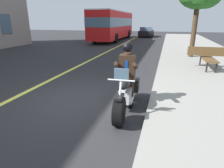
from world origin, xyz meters
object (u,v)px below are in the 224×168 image
at_px(rider_main, 127,69).
at_px(bus_near, 113,24).
at_px(motorcycle_main, 126,93).
at_px(car_dark, 146,32).
at_px(bench_sidewalk, 208,56).

height_order(rider_main, bus_near, bus_near).
height_order(motorcycle_main, bus_near, bus_near).
xyz_separation_m(rider_main, bus_near, (-18.06, -5.46, 0.84)).
bearing_deg(car_dark, bench_sidewalk, 14.20).
bearing_deg(motorcycle_main, bench_sidewalk, 150.81).
relative_size(rider_main, car_dark, 0.38).
xyz_separation_m(motorcycle_main, rider_main, (-0.19, -0.01, 0.58)).
height_order(car_dark, bench_sidewalk, car_dark).
relative_size(rider_main, bus_near, 0.16).
bearing_deg(bench_sidewalk, car_dark, -165.80).
relative_size(rider_main, bench_sidewalk, 0.96).
relative_size(car_dark, bench_sidewalk, 2.53).
relative_size(motorcycle_main, bench_sidewalk, 1.22).
bearing_deg(bench_sidewalk, bus_near, -148.12).
xyz_separation_m(bus_near, car_dark, (-6.42, 3.27, -1.18)).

